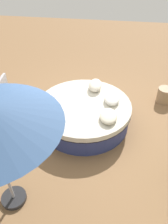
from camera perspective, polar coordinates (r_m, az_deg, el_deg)
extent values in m
plane|color=olive|center=(5.74, 0.00, -2.65)|extent=(16.00, 16.00, 0.00)
cylinder|color=navy|center=(5.59, 0.00, -0.98)|extent=(2.15, 2.15, 0.44)
cylinder|color=black|center=(5.45, 0.00, 0.78)|extent=(2.23, 2.23, 0.02)
cylinder|color=beige|center=(5.41, 0.00, 1.33)|extent=(2.22, 2.22, 0.13)
ellipsoid|color=beige|center=(4.95, 6.07, -1.03)|extent=(0.52, 0.38, 0.16)
ellipsoid|color=white|center=(5.46, 6.97, 3.44)|extent=(0.55, 0.36, 0.18)
ellipsoid|color=silver|center=(5.86, 2.81, 6.65)|extent=(0.52, 0.33, 0.22)
cylinder|color=#B7B7BC|center=(6.15, -19.20, 0.65)|extent=(0.04, 0.04, 0.42)
cylinder|color=#B7B7BC|center=(6.47, -17.91, 3.07)|extent=(0.04, 0.04, 0.42)
cube|color=#B7B7BC|center=(6.02, -19.45, 5.82)|extent=(0.52, 0.09, 0.50)
cylinder|color=#262628|center=(4.56, -16.92, -19.65)|extent=(0.44, 0.44, 0.08)
cylinder|color=#99999E|center=(3.75, -19.87, -11.31)|extent=(0.05, 0.05, 2.14)
cylinder|color=#997A56|center=(6.68, 19.23, 3.96)|extent=(0.39, 0.39, 0.42)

